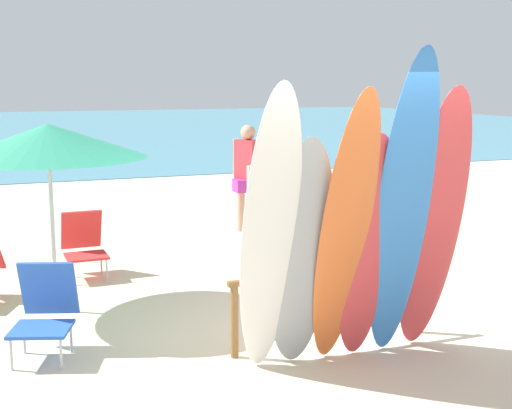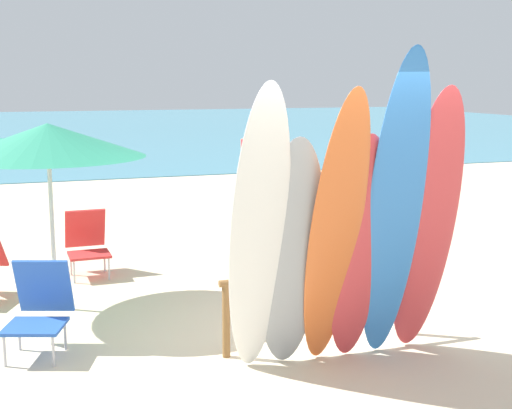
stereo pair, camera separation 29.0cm
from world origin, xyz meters
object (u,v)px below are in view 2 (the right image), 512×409
object	(u,v)px
beachgoer_midbeach	(255,171)
beach_umbrella	(48,140)
surfboard_grey_1	(291,255)
beachgoer_photographing	(270,203)
beach_chair_striped	(87,241)
surfboard_orange_2	(336,232)
surfboard_blue_4	(395,210)
surfboard_rack	(320,291)
surfboard_red_5	(427,225)
beach_chair_blue	(40,305)
surfboard_red_3	(358,250)
surfboard_white_0	(259,234)

from	to	relation	value
beachgoer_midbeach	beach_umbrella	distance (m)	4.47
surfboard_grey_1	beachgoer_midbeach	world-z (taller)	surfboard_grey_1
beachgoer_photographing	beach_chair_striped	xyz separation A→B (m)	(-2.20, 0.71, -0.48)
surfboard_orange_2	surfboard_blue_4	distance (m)	0.55
surfboard_rack	beachgoer_midbeach	bearing A→B (deg)	78.29
surfboard_orange_2	surfboard_red_5	bearing A→B (deg)	-4.77
beach_chair_blue	surfboard_red_5	bearing A→B (deg)	-1.94
surfboard_red_5	beach_chair_striped	bearing A→B (deg)	128.85
surfboard_red_5	beach_chair_blue	bearing A→B (deg)	163.49
surfboard_rack	surfboard_red_3	world-z (taller)	surfboard_red_3
surfboard_grey_1	beach_chair_blue	world-z (taller)	surfboard_grey_1
surfboard_rack	beachgoer_midbeach	size ratio (longest dim) A/B	1.11
surfboard_rack	surfboard_grey_1	bearing A→B (deg)	-136.16
surfboard_rack	surfboard_orange_2	xyz separation A→B (m)	(-0.12, -0.55, 0.68)
surfboard_white_0	surfboard_grey_1	xyz separation A→B (m)	(0.30, 0.05, -0.22)
surfboard_rack	surfboard_orange_2	world-z (taller)	surfboard_orange_2
surfboard_grey_1	surfboard_red_5	bearing A→B (deg)	0.01
beachgoer_photographing	beach_chair_blue	bearing A→B (deg)	-95.76
beachgoer_photographing	beach_umbrella	size ratio (longest dim) A/B	0.78
beach_umbrella	beachgoer_photographing	bearing A→B (deg)	12.31
surfboard_red_5	beach_umbrella	distance (m)	3.93
surfboard_orange_2	surfboard_red_5	distance (m)	0.87
surfboard_white_0	beach_umbrella	bearing A→B (deg)	122.41
surfboard_white_0	surfboard_grey_1	bearing A→B (deg)	9.05
surfboard_rack	surfboard_orange_2	distance (m)	0.88
surfboard_rack	beach_umbrella	size ratio (longest dim) A/B	0.96
beachgoer_photographing	surfboard_rack	bearing A→B (deg)	-46.95
surfboard_red_3	surfboard_red_5	bearing A→B (deg)	-6.22
surfboard_blue_4	beachgoer_photographing	world-z (taller)	surfboard_blue_4
surfboard_blue_4	beachgoer_photographing	xyz separation A→B (m)	(-0.01, 3.05, -0.45)
surfboard_white_0	surfboard_red_3	size ratio (longest dim) A/B	1.22
surfboard_rack	surfboard_grey_1	xyz separation A→B (m)	(-0.47, -0.46, 0.48)
surfboard_red_3	beach_umbrella	xyz separation A→B (m)	(-2.40, 2.36, 0.81)
surfboard_rack	surfboard_red_5	xyz separation A→B (m)	(0.75, -0.55, 0.68)
surfboard_white_0	beachgoer_midbeach	xyz separation A→B (m)	(1.77, 5.32, -0.22)
beachgoer_photographing	beach_umbrella	distance (m)	2.87
beach_chair_striped	surfboard_white_0	bearing A→B (deg)	-75.75
surfboard_orange_2	surfboard_red_5	world-z (taller)	surfboard_red_5
surfboard_blue_4	beachgoer_midbeach	size ratio (longest dim) A/B	1.59
surfboard_orange_2	beach_chair_blue	bearing A→B (deg)	147.40
surfboard_blue_4	beachgoer_midbeach	xyz separation A→B (m)	(0.59, 5.41, -0.35)
surfboard_grey_1	beach_chair_striped	world-z (taller)	surfboard_grey_1
surfboard_rack	surfboard_blue_4	distance (m)	1.10
surfboard_white_0	surfboard_orange_2	xyz separation A→B (m)	(0.65, -0.05, -0.02)
beachgoer_midbeach	beach_umbrella	xyz separation A→B (m)	(-3.27, -2.93, 0.82)
surfboard_rack	surfboard_grey_1	size ratio (longest dim) A/B	0.94
surfboard_white_0	surfboard_red_3	distance (m)	0.92
surfboard_blue_4	beachgoer_midbeach	bearing A→B (deg)	89.55
surfboard_orange_2	beachgoer_midbeach	distance (m)	5.49
beachgoer_midbeach	surfboard_grey_1	bearing A→B (deg)	-38.65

